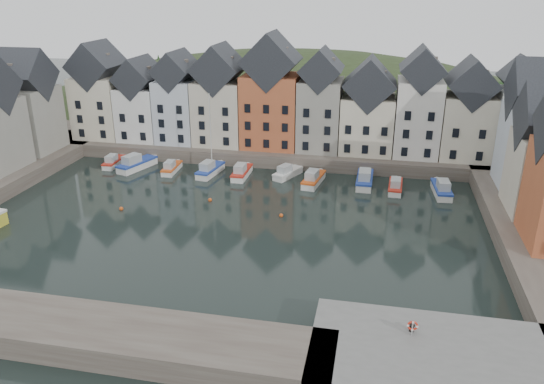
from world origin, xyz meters
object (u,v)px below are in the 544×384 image
(boat_d, at_px, (210,170))
(life_ring_post, at_px, (413,326))
(mooring_bollard, at_px, (412,328))
(boat_a, at_px, (114,162))

(boat_d, distance_m, life_ring_post, 45.63)
(boat_d, xyz_separation_m, life_ring_post, (27.48, -36.37, 2.07))
(boat_d, xyz_separation_m, mooring_bollard, (27.48, -35.79, 1.52))
(mooring_bollard, bearing_deg, boat_a, 139.73)
(boat_d, relative_size, mooring_bollard, 21.68)
(boat_a, bearing_deg, mooring_bollard, -42.62)
(life_ring_post, bearing_deg, mooring_bollard, 89.54)
(boat_a, xyz_separation_m, mooring_bollard, (43.35, -36.72, 1.69))
(boat_a, distance_m, mooring_bollard, 56.84)
(mooring_bollard, distance_m, life_ring_post, 0.80)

